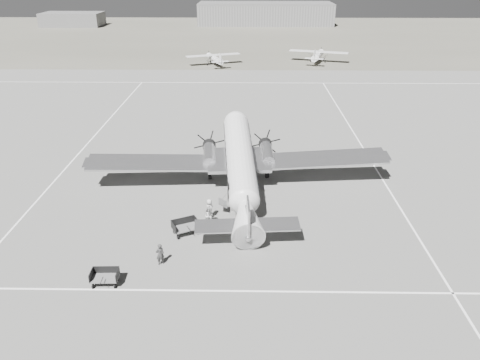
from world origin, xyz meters
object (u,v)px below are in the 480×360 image
(light_plane_right, at_px, (318,56))
(baggage_cart_near, at_px, (185,227))
(baggage_cart_far, at_px, (105,278))
(shed_secondary, at_px, (73,19))
(light_plane_left, at_px, (214,59))
(hangar_main, at_px, (265,14))
(ground_crew, at_px, (160,254))
(passenger, at_px, (210,209))
(ramp_agent, at_px, (209,215))
(dc3_airliner, at_px, (240,166))

(light_plane_right, height_order, baggage_cart_near, light_plane_right)
(baggage_cart_far, bearing_deg, baggage_cart_near, 52.82)
(shed_secondary, relative_size, light_plane_left, 1.68)
(hangar_main, height_order, ground_crew, hangar_main)
(baggage_cart_far, height_order, ground_crew, ground_crew)
(hangar_main, relative_size, baggage_cart_near, 21.57)
(shed_secondary, xyz_separation_m, baggage_cart_near, (50.09, -122.47, -1.45))
(ground_crew, distance_m, passenger, 6.78)
(light_plane_right, distance_m, ramp_agent, 65.79)
(dc3_airliner, height_order, ramp_agent, dc3_airliner)
(hangar_main, height_order, baggage_cart_far, hangar_main)
(baggage_cart_near, bearing_deg, hangar_main, 59.21)
(shed_secondary, relative_size, light_plane_right, 1.53)
(baggage_cart_near, distance_m, baggage_cart_far, 7.34)
(light_plane_left, bearing_deg, passenger, -107.32)
(shed_secondary, distance_m, baggage_cart_far, 136.41)
(baggage_cart_far, relative_size, passenger, 1.09)
(ground_crew, xyz_separation_m, ramp_agent, (2.83, 5.18, 0.01))
(light_plane_right, distance_m, passenger, 64.83)
(dc3_airliner, relative_size, ramp_agent, 17.18)
(dc3_airliner, xyz_separation_m, baggage_cart_near, (-3.90, -6.69, -2.01))
(shed_secondary, height_order, ground_crew, shed_secondary)
(baggage_cart_far, relative_size, ramp_agent, 1.12)
(dc3_airliner, bearing_deg, hangar_main, 82.77)
(light_plane_right, bearing_deg, passenger, -87.95)
(hangar_main, bearing_deg, light_plane_right, -82.31)
(light_plane_right, height_order, ground_crew, light_plane_right)
(shed_secondary, bearing_deg, passenger, -66.72)
(hangar_main, xyz_separation_m, ramp_agent, (-8.27, -126.09, -2.52))
(shed_secondary, relative_size, dc3_airliner, 0.67)
(baggage_cart_far, distance_m, passenger, 10.20)
(ramp_agent, bearing_deg, dc3_airliner, 7.20)
(light_plane_left, relative_size, ramp_agent, 6.85)
(light_plane_right, bearing_deg, baggage_cart_far, -90.60)
(light_plane_right, xyz_separation_m, baggage_cart_far, (-22.58, -71.00, -0.72))
(dc3_airliner, xyz_separation_m, ramp_agent, (-2.26, -5.31, -1.78))
(baggage_cart_near, distance_m, passenger, 2.88)
(light_plane_right, relative_size, baggage_cart_near, 6.02)
(baggage_cart_far, bearing_deg, hangar_main, 82.01)
(hangar_main, relative_size, ground_crew, 27.28)
(baggage_cart_far, bearing_deg, dc3_airliner, 55.38)
(hangar_main, relative_size, dc3_airliner, 1.56)
(light_plane_left, distance_m, passenger, 59.65)
(dc3_airliner, distance_m, ground_crew, 11.80)
(dc3_airliner, bearing_deg, baggage_cart_far, -127.06)
(hangar_main, height_order, light_plane_left, hangar_main)
(shed_secondary, xyz_separation_m, dc3_airliner, (53.99, -115.78, 0.56))
(ground_crew, height_order, ramp_agent, ramp_agent)
(hangar_main, bearing_deg, ground_crew, -94.83)
(ramp_agent, bearing_deg, light_plane_right, 15.52)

